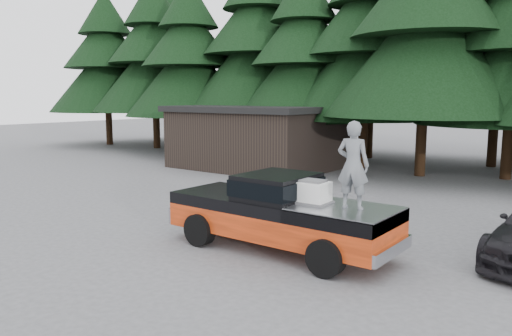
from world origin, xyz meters
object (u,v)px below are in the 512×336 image
Objects in this scene: air_compressor at (313,193)px; man_on_bed at (353,165)px; pickup_truck at (280,224)px; utility_building at (257,137)px.

air_compressor is 1.22m from man_on_bed.
pickup_truck is 3.04× the size of man_on_bed.
utility_building reaches higher than pickup_truck.
air_compressor is 0.37× the size of man_on_bed.
utility_building reaches higher than air_compressor.
pickup_truck is at bearing 174.60° from air_compressor.
man_on_bed is (0.97, 0.08, 0.74)m from air_compressor.
utility_building is (-11.27, 11.24, -0.65)m from man_on_bed.
man_on_bed is (1.94, 0.01, 1.65)m from pickup_truck.
air_compressor is at bearing -4.03° from pickup_truck.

